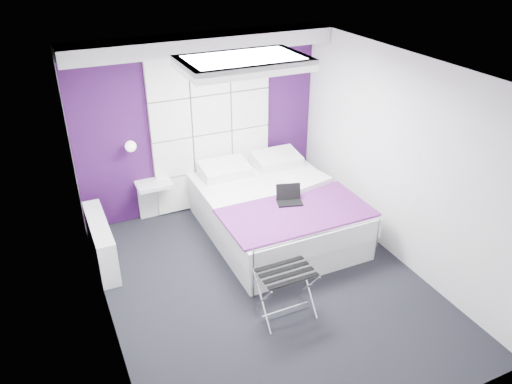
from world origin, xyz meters
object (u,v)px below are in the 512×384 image
laptop (288,198)px  wall_lamp (130,145)px  radiator (101,242)px  bed (275,211)px  luggage_rack (286,293)px  nightstand (154,184)px

laptop → wall_lamp: bearing=157.6°
laptop → radiator: bearing=-178.1°
radiator → bed: 2.34m
wall_lamp → laptop: bearing=-38.6°
wall_lamp → luggage_rack: size_ratio=0.25×
bed → nightstand: (-1.43, 1.01, 0.26)m
radiator → luggage_rack: size_ratio=2.03×
wall_lamp → nightstand: (0.25, -0.04, -0.62)m
nightstand → wall_lamp: bearing=171.0°
radiator → luggage_rack: bearing=-48.1°
bed → radiator: bearing=172.8°
luggage_rack → bed: bearing=66.9°
radiator → bed: (2.32, -0.29, 0.04)m
laptop → bed: bearing=110.6°
luggage_rack → laptop: size_ratio=1.83×
nightstand → luggage_rack: (0.77, -2.57, -0.30)m
wall_lamp → nightstand: bearing=-9.0°
bed → laptop: 0.48m
wall_lamp → nightstand: wall_lamp is taller
wall_lamp → nightstand: 0.67m
radiator → nightstand: (0.89, 0.72, 0.30)m
radiator → laptop: size_ratio=3.72×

